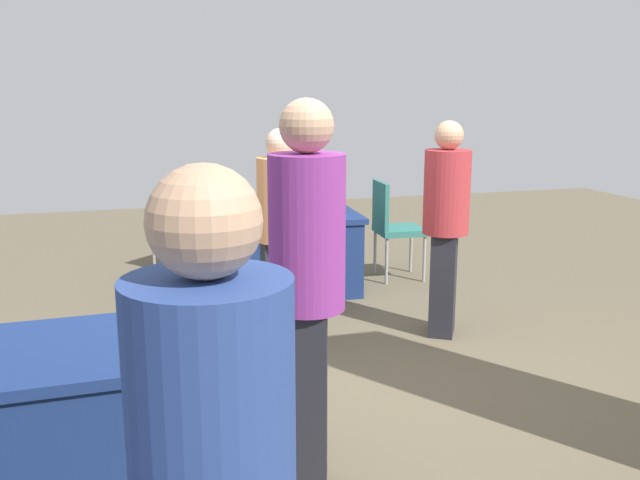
{
  "coord_description": "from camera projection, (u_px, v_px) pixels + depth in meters",
  "views": [
    {
      "loc": [
        1.17,
        3.86,
        1.84
      ],
      "look_at": [
        -0.02,
        -0.26,
        0.9
      ],
      "focal_mm": 39.11,
      "sensor_mm": 36.0,
      "label": 1
    }
  ],
  "objects": [
    {
      "name": "person_presenter",
      "position": [
        307.0,
        278.0,
        3.09
      ],
      "size": [
        0.43,
        0.43,
        1.8
      ],
      "rotation": [
        0.0,
        0.0,
        1.26
      ],
      "color": "#26262D",
      "rests_on": "ground"
    },
    {
      "name": "scissors_red",
      "position": [
        310.0,
        216.0,
        6.17
      ],
      "size": [
        0.18,
        0.1,
        0.01
      ],
      "primitive_type": "cube",
      "rotation": [
        0.0,
        0.0,
        2.75
      ],
      "color": "red",
      "rests_on": "table_foreground"
    },
    {
      "name": "chair_tucked_left",
      "position": [
        289.0,
        210.0,
        7.55
      ],
      "size": [
        0.51,
        0.51,
        0.95
      ],
      "rotation": [
        0.0,
        0.0,
        2.97
      ],
      "color": "#9E9993",
      "rests_on": "ground"
    },
    {
      "name": "yarn_ball",
      "position": [
        214.0,
        209.0,
        6.15
      ],
      "size": [
        0.13,
        0.13,
        0.13
      ],
      "primitive_type": "sphere",
      "color": "beige",
      "rests_on": "table_foreground"
    },
    {
      "name": "person_attendee_browsing",
      "position": [
        281.0,
        226.0,
        5.0
      ],
      "size": [
        0.34,
        0.34,
        1.57
      ],
      "rotation": [
        0.0,
        0.0,
        0.01
      ],
      "color": "#26262D",
      "rests_on": "ground"
    },
    {
      "name": "table_foreground",
      "position": [
        265.0,
        255.0,
        6.29
      ],
      "size": [
        1.77,
        0.86,
        0.72
      ],
      "rotation": [
        0.0,
        0.0,
        -0.05
      ],
      "color": "navy",
      "rests_on": "ground"
    },
    {
      "name": "ground_plane",
      "position": [
        329.0,
        390.0,
        4.33
      ],
      "size": [
        14.4,
        14.4,
        0.0
      ],
      "primitive_type": "plane",
      "color": "brown"
    },
    {
      "name": "chair_tucked_right",
      "position": [
        184.0,
        217.0,
        7.1
      ],
      "size": [
        0.62,
        0.62,
        0.96
      ],
      "rotation": [
        0.0,
        0.0,
        3.9
      ],
      "color": "#9E9993",
      "rests_on": "ground"
    },
    {
      "name": "chair_near_front",
      "position": [
        393.0,
        223.0,
        6.76
      ],
      "size": [
        0.47,
        0.47,
        0.96
      ],
      "rotation": [
        0.0,
        0.0,
        1.51
      ],
      "color": "#9E9993",
      "rests_on": "ground"
    },
    {
      "name": "table_back_left",
      "position": [
        56.0,
        424.0,
        3.12
      ],
      "size": [
        1.75,
        0.91,
        0.72
      ],
      "rotation": [
        0.0,
        0.0,
        0.04
      ],
      "color": "navy",
      "rests_on": "ground"
    },
    {
      "name": "person_organiser",
      "position": [
        446.0,
        218.0,
        5.14
      ],
      "size": [
        0.47,
        0.47,
        1.61
      ],
      "rotation": [
        0.0,
        0.0,
        4.17
      ],
      "color": "#26262D",
      "rests_on": "ground"
    },
    {
      "name": "laptop_silver",
      "position": [
        282.0,
        211.0,
        6.19
      ],
      "size": [
        0.33,
        0.31,
        0.21
      ],
      "rotation": [
        0.0,
        0.0,
        0.06
      ],
      "color": "silver",
      "rests_on": "table_foreground"
    }
  ]
}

